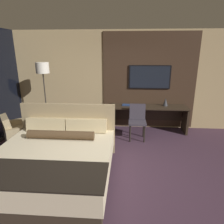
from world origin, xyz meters
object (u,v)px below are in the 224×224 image
bed (55,160)px  desk_chair (137,118)px  floor_lamp (43,74)px  vase_tall (165,102)px  tv (150,77)px  armchair_by_window (21,134)px  book (126,105)px  desk (148,113)px

bed → desk_chair: size_ratio=2.36×
floor_lamp → vase_tall: size_ratio=8.92×
tv → vase_tall: bearing=-22.0°
desk_chair → armchair_by_window: bearing=-167.8°
book → armchair_by_window: bearing=-156.3°
vase_tall → armchair_by_window: bearing=-162.2°
desk_chair → vase_tall: size_ratio=4.18×
desk → armchair_by_window: 3.44m
floor_lamp → bed: bearing=-65.8°
tv → vase_tall: tv is taller
armchair_by_window → book: bearing=-103.6°
armchair_by_window → book: (2.59, 1.14, 0.49)m
bed → vase_tall: (2.39, 2.43, 0.53)m
tv → book: (-0.64, -0.24, -0.76)m
desk → book: size_ratio=9.00×
tv → armchair_by_window: bearing=-157.0°
floor_lamp → desk: bearing=7.1°
armchair_by_window → vase_tall: 3.92m
armchair_by_window → vase_tall: vase_tall is taller
bed → desk_chair: (1.58, 1.83, 0.23)m
tv → armchair_by_window: tv is taller
bed → tv: bearing=53.5°
floor_lamp → vase_tall: 3.42m
desk_chair → bed: bearing=-130.2°
desk_chair → vase_tall: vase_tall is taller
bed → vase_tall: bearing=45.4°
tv → desk_chair: (-0.35, -0.78, -0.97)m
floor_lamp → book: floor_lamp is taller
desk → desk_chair: desk_chair is taller
bed → desk: bed is taller
bed → desk: size_ratio=1.02×
vase_tall → tv: bearing=158.0°
bed → desk: (1.93, 2.38, 0.19)m
desk → floor_lamp: size_ratio=1.09×
bed → desk_chair: bearing=49.1°
armchair_by_window → bed: bearing=-170.9°
bed → tv: size_ratio=1.85×
bed → armchair_by_window: size_ratio=2.06×
bed → floor_lamp: floor_lamp is taller
tv → book: bearing=-159.9°
desk → desk_chair: 0.65m
bed → floor_lamp: (-0.91, 2.03, 1.33)m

